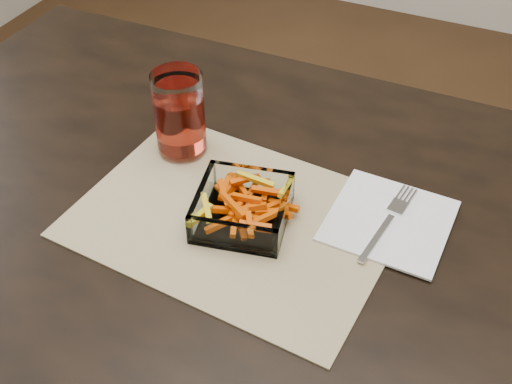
# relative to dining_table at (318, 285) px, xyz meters

# --- Properties ---
(dining_table) EXTENTS (1.60, 0.90, 0.75)m
(dining_table) POSITION_rel_dining_table_xyz_m (0.00, 0.00, 0.00)
(dining_table) COLOR black
(dining_table) RESTS_ON ground
(placemat) EXTENTS (0.47, 0.36, 0.00)m
(placemat) POSITION_rel_dining_table_xyz_m (-0.13, -0.00, 0.09)
(placemat) COLOR tan
(placemat) RESTS_ON dining_table
(glass_bowl) EXTENTS (0.15, 0.15, 0.05)m
(glass_bowl) POSITION_rel_dining_table_xyz_m (-0.12, -0.00, 0.11)
(glass_bowl) COLOR white
(glass_bowl) RESTS_ON placemat
(tumbler) EXTENTS (0.08, 0.08, 0.14)m
(tumbler) POSITION_rel_dining_table_xyz_m (-0.28, 0.11, 0.16)
(tumbler) COLOR white
(tumbler) RESTS_ON placemat
(napkin) EXTENTS (0.17, 0.17, 0.00)m
(napkin) POSITION_rel_dining_table_xyz_m (0.07, 0.08, 0.09)
(napkin) COLOR white
(napkin) RESTS_ON placemat
(fork) EXTENTS (0.04, 0.18, 0.00)m
(fork) POSITION_rel_dining_table_xyz_m (0.07, 0.08, 0.10)
(fork) COLOR silver
(fork) RESTS_ON napkin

